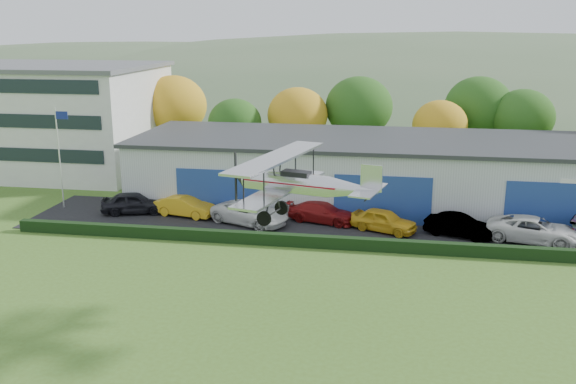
% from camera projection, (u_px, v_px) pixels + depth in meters
% --- Properties ---
extents(ground, '(300.00, 300.00, 0.00)m').
position_uv_depth(ground, '(245.00, 378.00, 25.97)').
color(ground, '#476720').
rests_on(ground, ground).
extents(apron, '(48.00, 9.00, 0.05)m').
position_uv_depth(apron, '(353.00, 226.00, 45.50)').
color(apron, black).
rests_on(apron, ground).
extents(hedge, '(46.00, 0.60, 0.80)m').
position_uv_depth(hedge, '(348.00, 243.00, 40.83)').
color(hedge, black).
rests_on(hedge, ground).
extents(hangar, '(40.60, 12.60, 5.30)m').
position_uv_depth(hangar, '(384.00, 170.00, 51.15)').
color(hangar, '#B2B7BC').
rests_on(hangar, ground).
extents(office_block, '(20.60, 15.60, 10.40)m').
position_uv_depth(office_block, '(51.00, 117.00, 62.52)').
color(office_block, silver).
rests_on(office_block, ground).
extents(flagpole, '(1.05, 0.10, 8.00)m').
position_uv_depth(flagpole, '(60.00, 149.00, 48.93)').
color(flagpole, silver).
rests_on(flagpole, ground).
extents(tree_belt, '(75.70, 13.22, 10.12)m').
position_uv_depth(tree_belt, '(346.00, 112.00, 63.12)').
color(tree_belt, '#3D2614').
rests_on(tree_belt, ground).
extents(distant_hills, '(430.00, 196.00, 56.00)m').
position_uv_depth(distant_hills, '(355.00, 133.00, 163.46)').
color(distant_hills, '#4C6642').
rests_on(distant_hills, ground).
extents(car_0, '(5.26, 3.25, 1.67)m').
position_uv_depth(car_0, '(134.00, 203.00, 48.40)').
color(car_0, black).
rests_on(car_0, apron).
extents(car_1, '(4.90, 2.59, 1.54)m').
position_uv_depth(car_1, '(185.00, 206.00, 47.71)').
color(car_1, gold).
rests_on(car_1, apron).
extents(car_2, '(6.39, 4.72, 1.61)m').
position_uv_depth(car_2, '(250.00, 213.00, 45.85)').
color(car_2, silver).
rests_on(car_2, apron).
extents(car_3, '(5.46, 3.34, 1.48)m').
position_uv_depth(car_3, '(322.00, 212.00, 46.26)').
color(car_3, maroon).
rests_on(car_3, apron).
extents(car_4, '(4.99, 3.52, 1.58)m').
position_uv_depth(car_4, '(384.00, 220.00, 44.16)').
color(car_4, gold).
rests_on(car_4, apron).
extents(car_5, '(4.88, 3.03, 1.52)m').
position_uv_depth(car_5, '(459.00, 226.00, 43.08)').
color(car_5, gray).
rests_on(car_5, apron).
extents(car_6, '(6.55, 4.28, 1.68)m').
position_uv_depth(car_6, '(534.00, 230.00, 41.95)').
color(car_6, silver).
rests_on(car_6, apron).
extents(biplane, '(7.44, 8.45, 3.15)m').
position_uv_depth(biplane, '(298.00, 181.00, 29.41)').
color(biplane, silver).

